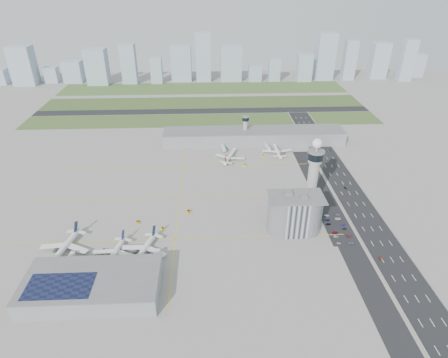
{
  "coord_description": "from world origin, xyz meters",
  "views": [
    {
      "loc": [
        -12.95,
        -256.81,
        180.23
      ],
      "look_at": [
        0.0,
        35.0,
        15.0
      ],
      "focal_mm": 30.0,
      "sensor_mm": 36.0,
      "label": 1
    }
  ],
  "objects_px": {
    "tug_2": "(138,222)",
    "car_hw_4": "(304,130)",
    "car_lot_3": "(328,224)",
    "car_lot_9": "(343,225)",
    "tug_4": "(245,165)",
    "car_lot_11": "(338,215)",
    "tug_3": "(188,211)",
    "airplane_near_b": "(113,251)",
    "tug_0": "(104,250)",
    "car_lot_6": "(351,243)",
    "car_hw_1": "(345,188)",
    "tug_1": "(162,228)",
    "admin_building": "(295,214)",
    "jet_bridge_near_1": "(109,266)",
    "jet_bridge_near_0": "(64,268)",
    "jet_bridge_far_1": "(266,146)",
    "jet_bridge_near_2": "(153,265)",
    "tug_5": "(263,156)",
    "car_hw_0": "(381,259)",
    "car_lot_4": "(328,220)",
    "car_lot_0": "(339,243)",
    "secondary_tower": "(245,127)",
    "airplane_far_a": "(230,154)",
    "car_lot_8": "(345,229)",
    "control_tower": "(314,172)",
    "car_lot_5": "(327,215)",
    "airplane_near_a": "(63,245)",
    "airplane_near_c": "(143,248)",
    "car_lot_2": "(335,233)",
    "car_lot_10": "(338,219)",
    "car_lot_1": "(336,236)",
    "airplane_far_b": "(277,148)",
    "car_lot_7": "(349,236)",
    "car_hw_2": "(329,151)",
    "jet_bridge_far_0": "(222,146)"
  },
  "relations": [
    {
      "from": "tug_2",
      "to": "car_hw_4",
      "type": "height_order",
      "value": "tug_2"
    },
    {
      "from": "airplane_near_a",
      "to": "jet_bridge_near_1",
      "type": "bearing_deg",
      "value": 72.82
    },
    {
      "from": "tug_1",
      "to": "car_lot_10",
      "type": "height_order",
      "value": "tug_1"
    },
    {
      "from": "jet_bridge_far_1",
      "to": "car_lot_8",
      "type": "height_order",
      "value": "jet_bridge_far_1"
    },
    {
      "from": "car_lot_5",
      "to": "car_hw_4",
      "type": "relative_size",
      "value": 1.11
    },
    {
      "from": "car_lot_11",
      "to": "car_hw_0",
      "type": "distance_m",
      "value": 56.72
    },
    {
      "from": "tug_5",
      "to": "car_lot_3",
      "type": "height_order",
      "value": "tug_5"
    },
    {
      "from": "car_lot_8",
      "to": "car_hw_1",
      "type": "bearing_deg",
      "value": -16.38
    },
    {
      "from": "car_lot_1",
      "to": "control_tower",
      "type": "bearing_deg",
      "value": 5.34
    },
    {
      "from": "car_lot_3",
      "to": "car_lot_9",
      "type": "bearing_deg",
      "value": -105.61
    },
    {
      "from": "jet_bridge_near_0",
      "to": "car_lot_11",
      "type": "distance_m",
      "value": 214.18
    },
    {
      "from": "tug_0",
      "to": "car_hw_2",
      "type": "xyz_separation_m",
      "value": [
        214.19,
        161.43,
        -0.24
      ]
    },
    {
      "from": "airplane_far_a",
      "to": "jet_bridge_far_0",
      "type": "xyz_separation_m",
      "value": [
        -7.79,
        25.94,
        -2.58
      ]
    },
    {
      "from": "car_lot_6",
      "to": "car_hw_1",
      "type": "xyz_separation_m",
      "value": [
        21.91,
        79.69,
        -0.03
      ]
    },
    {
      "from": "tug_1",
      "to": "tug_5",
      "type": "distance_m",
      "value": 160.3
    },
    {
      "from": "airplane_near_b",
      "to": "tug_0",
      "type": "height_order",
      "value": "airplane_near_b"
    },
    {
      "from": "tug_4",
      "to": "car_lot_11",
      "type": "xyz_separation_m",
      "value": [
        69.57,
        -92.59,
        -0.46
      ]
    },
    {
      "from": "tug_2",
      "to": "car_lot_4",
      "type": "bearing_deg",
      "value": -7.69
    },
    {
      "from": "airplane_far_b",
      "to": "jet_bridge_near_1",
      "type": "distance_m",
      "value": 232.18
    },
    {
      "from": "car_lot_0",
      "to": "car_lot_3",
      "type": "distance_m",
      "value": 24.07
    },
    {
      "from": "airplane_near_a",
      "to": "car_lot_9",
      "type": "relative_size",
      "value": 11.19
    },
    {
      "from": "car_lot_5",
      "to": "airplane_near_a",
      "type": "bearing_deg",
      "value": 90.85
    },
    {
      "from": "jet_bridge_near_2",
      "to": "tug_5",
      "type": "distance_m",
      "value": 197.82
    },
    {
      "from": "secondary_tower",
      "to": "airplane_near_c",
      "type": "bearing_deg",
      "value": -115.06
    },
    {
      "from": "control_tower",
      "to": "car_hw_1",
      "type": "relative_size",
      "value": 17.25
    },
    {
      "from": "airplane_far_a",
      "to": "car_lot_9",
      "type": "xyz_separation_m",
      "value": [
        83.38,
        -124.18,
        -4.78
      ]
    },
    {
      "from": "car_lot_9",
      "to": "car_hw_4",
      "type": "bearing_deg",
      "value": -13.08
    },
    {
      "from": "admin_building",
      "to": "airplane_near_a",
      "type": "bearing_deg",
      "value": -173.67
    },
    {
      "from": "car_lot_2",
      "to": "car_lot_5",
      "type": "distance_m",
      "value": 23.1
    },
    {
      "from": "admin_building",
      "to": "car_hw_0",
      "type": "relative_size",
      "value": 11.17
    },
    {
      "from": "tug_3",
      "to": "car_hw_4",
      "type": "height_order",
      "value": "tug_3"
    },
    {
      "from": "jet_bridge_near_0",
      "to": "car_lot_1",
      "type": "relative_size",
      "value": 3.87
    },
    {
      "from": "admin_building",
      "to": "car_lot_3",
      "type": "bearing_deg",
      "value": 9.87
    },
    {
      "from": "control_tower",
      "to": "car_lot_9",
      "type": "relative_size",
      "value": 16.36
    },
    {
      "from": "tug_4",
      "to": "secondary_tower",
      "type": "bearing_deg",
      "value": -155.48
    },
    {
      "from": "tug_1",
      "to": "car_lot_6",
      "type": "distance_m",
      "value": 145.19
    },
    {
      "from": "jet_bridge_near_2",
      "to": "secondary_tower",
      "type": "bearing_deg",
      "value": -11.47
    },
    {
      "from": "car_hw_2",
      "to": "tug_5",
      "type": "bearing_deg",
      "value": -162.23
    },
    {
      "from": "car_lot_11",
      "to": "car_lot_7",
      "type": "bearing_deg",
      "value": -179.22
    },
    {
      "from": "jet_bridge_near_0",
      "to": "jet_bridge_far_1",
      "type": "distance_m",
      "value": 253.92
    },
    {
      "from": "airplane_near_b",
      "to": "jet_bridge_near_1",
      "type": "height_order",
      "value": "airplane_near_b"
    },
    {
      "from": "tug_3",
      "to": "car_lot_6",
      "type": "xyz_separation_m",
      "value": [
        123.55,
        -46.8,
        -0.42
      ]
    },
    {
      "from": "car_lot_2",
      "to": "car_lot_11",
      "type": "bearing_deg",
      "value": -22.69
    },
    {
      "from": "admin_building",
      "to": "jet_bridge_near_1",
      "type": "height_order",
      "value": "admin_building"
    },
    {
      "from": "jet_bridge_near_2",
      "to": "tug_2",
      "type": "height_order",
      "value": "jet_bridge_near_2"
    },
    {
      "from": "car_lot_9",
      "to": "tug_0",
      "type": "bearing_deg",
      "value": 88.4
    },
    {
      "from": "secondary_tower",
      "to": "airplane_far_a",
      "type": "xyz_separation_m",
      "value": [
        -20.21,
        -43.94,
        -13.37
      ]
    },
    {
      "from": "car_hw_1",
      "to": "airplane_far_a",
      "type": "bearing_deg",
      "value": 137.16
    },
    {
      "from": "car_lot_2",
      "to": "airplane_far_a",
      "type": "bearing_deg",
      "value": 28.1
    },
    {
      "from": "tug_3",
      "to": "airplane_near_b",
      "type": "bearing_deg",
      "value": -90.17
    }
  ]
}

